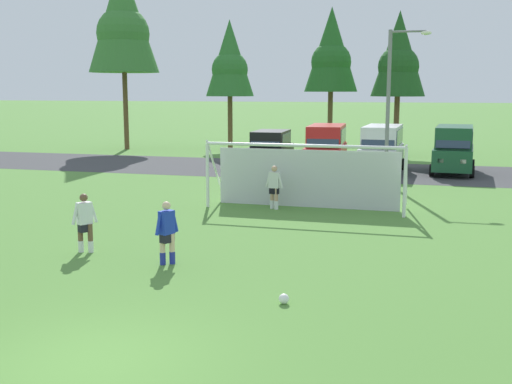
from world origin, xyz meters
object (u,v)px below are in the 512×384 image
parked_car_slot_center_left (382,148)px  parked_car_slot_center (454,148)px  parked_car_slot_far_left (270,149)px  parked_car_slot_left (326,147)px  soccer_ball (284,299)px  player_defender_far (85,223)px  soccer_goal (306,174)px  player_midfield_center (274,187)px  street_lamp (392,105)px  player_striker_near (167,233)px

parked_car_slot_center_left → parked_car_slot_center: size_ratio=0.99×
parked_car_slot_far_left → parked_car_slot_left: size_ratio=0.95×
soccer_ball → player_defender_far: player_defender_far is taller
soccer_goal → player_midfield_center: soccer_goal is taller
soccer_ball → street_lamp: street_lamp is taller
soccer_ball → parked_car_slot_left: 21.84m
parked_car_slot_center_left → street_lamp: street_lamp is taller
parked_car_slot_left → parked_car_slot_center: bearing=6.5°
parked_car_slot_left → street_lamp: street_lamp is taller
parked_car_slot_far_left → parked_car_slot_center_left: bearing=2.7°
parked_car_slot_far_left → parked_car_slot_center_left: size_ratio=0.96×
player_midfield_center → parked_car_slot_far_left: (-2.98, 11.43, 0.29)m
player_midfield_center → player_defender_far: 8.28m
parked_car_slot_far_left → parked_car_slot_center: parked_car_slot_center is taller
player_midfield_center → parked_car_slot_center_left: 12.15m
soccer_ball → player_defender_far: (-6.21, 2.66, 0.71)m
player_striker_near → parked_car_slot_far_left: bearing=96.1°
player_striker_near → parked_car_slot_left: (1.06, 19.51, 0.52)m
parked_car_slot_center_left → player_midfield_center: bearing=-105.1°
street_lamp → player_defender_far: bearing=-115.8°
street_lamp → parked_car_slot_center: bearing=55.7°
soccer_goal → parked_car_slot_far_left: 11.67m
player_midfield_center → player_defender_far: (-3.55, -7.49, 0.00)m
player_midfield_center → parked_car_slot_far_left: parked_car_slot_far_left is taller
soccer_goal → street_lamp: street_lamp is taller
soccer_ball → parked_car_slot_far_left: 22.32m
player_midfield_center → parked_car_slot_center: bearing=60.7°
player_striker_near → street_lamp: (4.71, 15.76, 2.90)m
player_defender_far → soccer_goal: bearing=59.7°
player_striker_near → player_defender_far: size_ratio=1.00×
soccer_goal → player_defender_far: (-4.66, -7.98, -0.47)m
street_lamp → soccer_goal: bearing=-110.4°
player_striker_near → street_lamp: bearing=73.4°
parked_car_slot_left → parked_car_slot_center_left: size_ratio=1.00×
soccer_ball → parked_car_slot_far_left: size_ratio=0.05×
soccer_goal → parked_car_slot_far_left: soccer_goal is taller
soccer_ball → player_striker_near: player_striker_near is taller
player_defender_far → parked_car_slot_far_left: (0.57, 18.91, 0.29)m
player_midfield_center → parked_car_slot_left: parked_car_slot_left is taller
parked_car_slot_center → player_midfield_center: bearing=-119.3°
player_striker_near → parked_car_slot_far_left: parked_car_slot_far_left is taller
soccer_goal → parked_car_slot_center_left: soccer_goal is taller
player_striker_near → player_midfield_center: 8.05m
player_defender_far → parked_car_slot_center: parked_car_slot_center is taller
parked_car_slot_far_left → parked_car_slot_center: bearing=5.0°
soccer_goal → parked_car_slot_center: 13.13m
parked_car_slot_center_left → soccer_goal: bearing=-100.3°
player_midfield_center → parked_car_slot_left: 11.53m
soccer_ball → street_lamp: 18.31m
soccer_goal → player_striker_near: soccer_goal is taller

